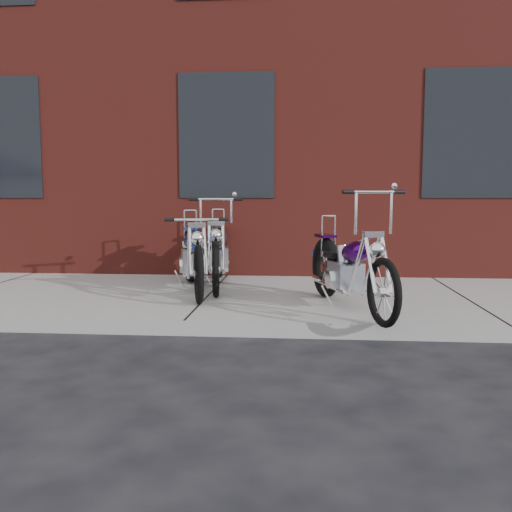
{
  "coord_description": "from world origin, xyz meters",
  "views": [
    {
      "loc": [
        1.09,
        -4.94,
        1.31
      ],
      "look_at": [
        0.61,
        0.8,
        0.68
      ],
      "focal_mm": 38.0,
      "sensor_mm": 36.0,
      "label": 1
    }
  ],
  "objects": [
    {
      "name": "ground",
      "position": [
        0.0,
        0.0,
        0.0
      ],
      "size": [
        120.0,
        120.0,
        0.0
      ],
      "primitive_type": "plane",
      "color": "black",
      "rests_on": "ground"
    },
    {
      "name": "sidewalk",
      "position": [
        0.0,
        1.5,
        0.07
      ],
      "size": [
        22.0,
        3.0,
        0.15
      ],
      "primitive_type": "cube",
      "color": "gray",
      "rests_on": "ground"
    },
    {
      "name": "building_brick",
      "position": [
        0.0,
        8.0,
        4.0
      ],
      "size": [
        22.0,
        10.0,
        8.0
      ],
      "primitive_type": "cube",
      "color": "maroon",
      "rests_on": "ground"
    },
    {
      "name": "chopper_purple",
      "position": [
        1.59,
        0.67,
        0.54
      ],
      "size": [
        0.8,
        2.12,
        1.23
      ],
      "rotation": [
        0.0,
        0.0,
        -1.27
      ],
      "color": "black",
      "rests_on": "sidewalk"
    },
    {
      "name": "chopper_blue",
      "position": [
        -0.23,
        1.63,
        0.56
      ],
      "size": [
        0.77,
        2.22,
        0.99
      ],
      "rotation": [
        0.0,
        0.0,
        -1.31
      ],
      "color": "black",
      "rests_on": "sidewalk"
    },
    {
      "name": "chopper_third",
      "position": [
        0.0,
        2.06,
        0.56
      ],
      "size": [
        0.57,
        2.27,
        1.16
      ],
      "rotation": [
        0.0,
        0.0,
        -1.44
      ],
      "color": "black",
      "rests_on": "sidewalk"
    }
  ]
}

